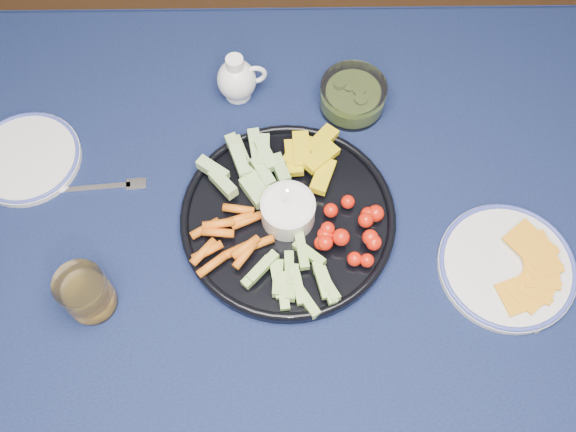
{
  "coord_description": "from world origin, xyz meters",
  "views": [
    {
      "loc": [
        0.04,
        -0.34,
        1.66
      ],
      "look_at": [
        0.04,
        0.09,
        0.77
      ],
      "focal_mm": 40.0,
      "sensor_mm": 36.0,
      "label": 1
    }
  ],
  "objects_px": {
    "crudite_platter": "(287,215)",
    "cheese_plate": "(508,266)",
    "juice_tumbler": "(87,294)",
    "side_plate_extra": "(27,158)",
    "creamer_pitcher": "(237,79)",
    "dining_table": "(261,294)",
    "pickle_bowl": "(353,97)"
  },
  "relations": [
    {
      "from": "pickle_bowl",
      "to": "juice_tumbler",
      "type": "xyz_separation_m",
      "value": [
        -0.4,
        -0.35,
        0.01
      ]
    },
    {
      "from": "cheese_plate",
      "to": "juice_tumbler",
      "type": "xyz_separation_m",
      "value": [
        -0.62,
        -0.05,
        0.03
      ]
    },
    {
      "from": "cheese_plate",
      "to": "pickle_bowl",
      "type": "bearing_deg",
      "value": 125.61
    },
    {
      "from": "creamer_pitcher",
      "to": "side_plate_extra",
      "type": "relative_size",
      "value": 0.52
    },
    {
      "from": "crudite_platter",
      "to": "dining_table",
      "type": "bearing_deg",
      "value": -115.16
    },
    {
      "from": "cheese_plate",
      "to": "side_plate_extra",
      "type": "distance_m",
      "value": 0.78
    },
    {
      "from": "creamer_pitcher",
      "to": "side_plate_extra",
      "type": "bearing_deg",
      "value": -159.36
    },
    {
      "from": "dining_table",
      "to": "side_plate_extra",
      "type": "xyz_separation_m",
      "value": [
        -0.38,
        0.21,
        0.1
      ]
    },
    {
      "from": "dining_table",
      "to": "crudite_platter",
      "type": "relative_size",
      "value": 4.98
    },
    {
      "from": "dining_table",
      "to": "creamer_pitcher",
      "type": "height_order",
      "value": "creamer_pitcher"
    },
    {
      "from": "juice_tumbler",
      "to": "dining_table",
      "type": "bearing_deg",
      "value": 9.12
    },
    {
      "from": "crudite_platter",
      "to": "cheese_plate",
      "type": "height_order",
      "value": "crudite_platter"
    },
    {
      "from": "side_plate_extra",
      "to": "pickle_bowl",
      "type": "bearing_deg",
      "value": 10.88
    },
    {
      "from": "dining_table",
      "to": "side_plate_extra",
      "type": "bearing_deg",
      "value": 151.56
    },
    {
      "from": "pickle_bowl",
      "to": "side_plate_extra",
      "type": "distance_m",
      "value": 0.55
    },
    {
      "from": "creamer_pitcher",
      "to": "juice_tumbler",
      "type": "xyz_separation_m",
      "value": [
        -0.21,
        -0.38,
        -0.0
      ]
    },
    {
      "from": "crudite_platter",
      "to": "cheese_plate",
      "type": "relative_size",
      "value": 1.61
    },
    {
      "from": "creamer_pitcher",
      "to": "pickle_bowl",
      "type": "height_order",
      "value": "creamer_pitcher"
    },
    {
      "from": "crudite_platter",
      "to": "pickle_bowl",
      "type": "distance_m",
      "value": 0.25
    },
    {
      "from": "dining_table",
      "to": "pickle_bowl",
      "type": "bearing_deg",
      "value": 63.21
    },
    {
      "from": "dining_table",
      "to": "juice_tumbler",
      "type": "relative_size",
      "value": 19.61
    },
    {
      "from": "crudite_platter",
      "to": "side_plate_extra",
      "type": "height_order",
      "value": "crudite_platter"
    },
    {
      "from": "dining_table",
      "to": "crudite_platter",
      "type": "xyz_separation_m",
      "value": [
        0.04,
        0.09,
        0.11
      ]
    },
    {
      "from": "pickle_bowl",
      "to": "cheese_plate",
      "type": "xyz_separation_m",
      "value": [
        0.22,
        -0.3,
        -0.01
      ]
    },
    {
      "from": "dining_table",
      "to": "pickle_bowl",
      "type": "height_order",
      "value": "pickle_bowl"
    },
    {
      "from": "crudite_platter",
      "to": "juice_tumbler",
      "type": "relative_size",
      "value": 3.94
    },
    {
      "from": "dining_table",
      "to": "cheese_plate",
      "type": "bearing_deg",
      "value": 1.08
    },
    {
      "from": "dining_table",
      "to": "pickle_bowl",
      "type": "xyz_separation_m",
      "value": [
        0.16,
        0.31,
        0.11
      ]
    },
    {
      "from": "juice_tumbler",
      "to": "cheese_plate",
      "type": "bearing_deg",
      "value": 4.28
    },
    {
      "from": "side_plate_extra",
      "to": "crudite_platter",
      "type": "bearing_deg",
      "value": -15.18
    },
    {
      "from": "crudite_platter",
      "to": "juice_tumbler",
      "type": "height_order",
      "value": "crudite_platter"
    },
    {
      "from": "crudite_platter",
      "to": "juice_tumbler",
      "type": "bearing_deg",
      "value": -155.52
    }
  ]
}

